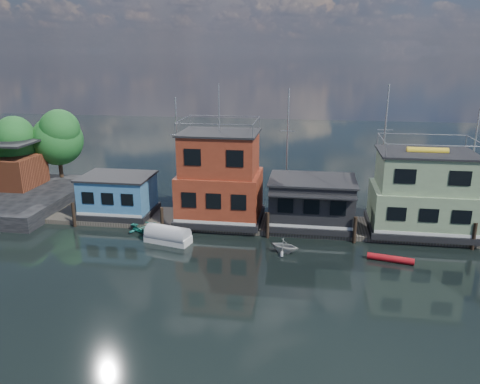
% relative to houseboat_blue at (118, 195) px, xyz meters
% --- Properties ---
extents(ground, '(160.00, 160.00, 0.00)m').
position_rel_houseboat_blue_xyz_m(ground, '(18.00, -12.00, -2.21)').
color(ground, black).
rests_on(ground, ground).
extents(dock, '(48.00, 5.00, 0.40)m').
position_rel_houseboat_blue_xyz_m(dock, '(18.00, 0.00, -2.01)').
color(dock, '#595147').
rests_on(dock, ground).
extents(houseboat_blue, '(6.40, 4.90, 3.66)m').
position_rel_houseboat_blue_xyz_m(houseboat_blue, '(0.00, 0.00, 0.00)').
color(houseboat_blue, black).
rests_on(houseboat_blue, dock).
extents(houseboat_red, '(7.40, 5.90, 11.86)m').
position_rel_houseboat_blue_xyz_m(houseboat_red, '(9.50, 0.00, 1.90)').
color(houseboat_red, black).
rests_on(houseboat_red, dock).
extents(houseboat_dark, '(7.40, 6.10, 4.06)m').
position_rel_houseboat_blue_xyz_m(houseboat_dark, '(17.50, -0.02, 0.21)').
color(houseboat_dark, black).
rests_on(houseboat_dark, dock).
extents(houseboat_green, '(8.40, 5.90, 7.03)m').
position_rel_houseboat_blue_xyz_m(houseboat_green, '(26.50, 0.00, 1.34)').
color(houseboat_green, black).
rests_on(houseboat_green, dock).
extents(pilings, '(42.28, 0.28, 2.20)m').
position_rel_houseboat_blue_xyz_m(pilings, '(17.67, -2.80, -1.11)').
color(pilings, '#2D2116').
rests_on(pilings, ground).
extents(background_masts, '(36.40, 0.16, 12.00)m').
position_rel_houseboat_blue_xyz_m(background_masts, '(22.76, 6.00, 3.35)').
color(background_masts, silver).
rests_on(background_masts, ground).
extents(shore, '(12.40, 15.72, 8.24)m').
position_rel_houseboat_blue_xyz_m(shore, '(-12.67, 3.86, 1.39)').
color(shore, black).
rests_on(shore, ground).
extents(dinghy_teal, '(4.61, 4.05, 0.79)m').
position_rel_houseboat_blue_xyz_m(dinghy_teal, '(4.10, -3.07, -1.81)').
color(dinghy_teal, teal).
rests_on(dinghy_teal, ground).
extents(red_kayak, '(3.34, 1.18, 0.49)m').
position_rel_houseboat_blue_xyz_m(red_kayak, '(23.36, -6.03, -1.96)').
color(red_kayak, '#B2131A').
rests_on(red_kayak, ground).
extents(tarp_runabout, '(3.97, 2.32, 1.51)m').
position_rel_houseboat_blue_xyz_m(tarp_runabout, '(6.16, -4.98, -1.64)').
color(tarp_runabout, silver).
rests_on(tarp_runabout, ground).
extents(dinghy_white, '(2.68, 2.49, 1.16)m').
position_rel_houseboat_blue_xyz_m(dinghy_white, '(15.56, -5.57, -1.62)').
color(dinghy_white, beige).
rests_on(dinghy_white, ground).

